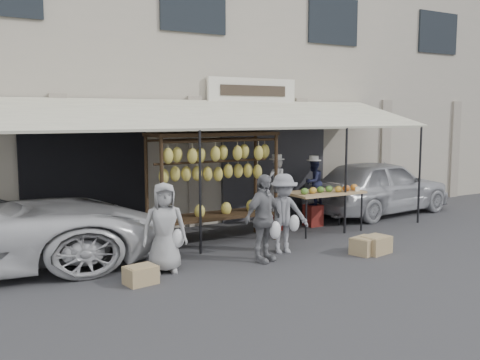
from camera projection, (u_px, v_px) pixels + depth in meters
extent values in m
plane|color=#2D2D30|center=(280.00, 261.00, 9.48)|extent=(90.00, 90.00, 0.00)
cube|color=#9E9885|center=(147.00, 81.00, 14.64)|extent=(24.00, 6.00, 7.00)
cube|color=#232328|center=(275.00, 168.00, 13.39)|extent=(3.00, 0.10, 2.50)
cube|color=black|center=(86.00, 179.00, 11.05)|extent=(2.60, 0.10, 2.50)
cube|color=silver|center=(252.00, 91.00, 12.76)|extent=(2.40, 0.10, 0.60)
cube|color=beige|center=(219.00, 114.00, 11.14)|extent=(10.00, 2.34, 0.63)
cylinder|color=black|center=(200.00, 193.00, 9.83)|extent=(0.05, 0.05, 2.30)
cylinder|color=black|center=(346.00, 181.00, 11.57)|extent=(0.05, 0.05, 2.30)
cylinder|color=black|center=(420.00, 175.00, 12.72)|extent=(0.05, 0.05, 2.30)
cylinder|color=black|center=(162.00, 196.00, 9.74)|extent=(0.07, 0.07, 2.20)
cylinder|color=black|center=(276.00, 187.00, 10.98)|extent=(0.07, 0.07, 2.20)
cylinder|color=black|center=(147.00, 191.00, 10.42)|extent=(0.07, 0.07, 2.20)
cylinder|color=black|center=(255.00, 183.00, 11.67)|extent=(0.07, 0.07, 2.20)
cube|color=black|center=(213.00, 134.00, 10.57)|extent=(2.60, 0.90, 0.07)
cylinder|color=black|center=(221.00, 141.00, 10.29)|extent=(2.50, 0.05, 0.05)
cylinder|color=black|center=(205.00, 139.00, 10.89)|extent=(2.50, 0.05, 0.05)
cylinder|color=black|center=(213.00, 162.00, 10.64)|extent=(2.50, 0.05, 0.05)
cube|color=black|center=(213.00, 216.00, 10.77)|extent=(2.50, 0.80, 0.05)
ellipsoid|color=#D6BD55|center=(168.00, 156.00, 9.77)|extent=(0.20, 0.18, 0.30)
ellipsoid|color=#D6BD55|center=(177.00, 155.00, 10.02)|extent=(0.20, 0.18, 0.30)
ellipsoid|color=#D6BD55|center=(192.00, 156.00, 10.01)|extent=(0.20, 0.18, 0.30)
ellipsoid|color=#D6BD55|center=(201.00, 155.00, 10.26)|extent=(0.20, 0.18, 0.30)
ellipsoid|color=#D6BD55|center=(215.00, 154.00, 10.25)|extent=(0.20, 0.18, 0.30)
ellipsoid|color=#D6BD55|center=(223.00, 152.00, 10.50)|extent=(0.20, 0.18, 0.30)
ellipsoid|color=#D6BD55|center=(237.00, 153.00, 10.50)|extent=(0.20, 0.18, 0.30)
ellipsoid|color=#D6BD55|center=(244.00, 151.00, 10.75)|extent=(0.20, 0.18, 0.30)
ellipsoid|color=#D6BD55|center=(259.00, 153.00, 10.74)|extent=(0.20, 0.18, 0.30)
ellipsoid|color=#D6BD55|center=(265.00, 151.00, 10.99)|extent=(0.20, 0.18, 0.30)
ellipsoid|color=#D6BD55|center=(164.00, 176.00, 10.14)|extent=(0.20, 0.18, 0.30)
ellipsoid|color=#D6BD55|center=(175.00, 174.00, 10.25)|extent=(0.20, 0.18, 0.30)
ellipsoid|color=#D6BD55|center=(186.00, 174.00, 10.37)|extent=(0.20, 0.18, 0.30)
ellipsoid|color=#D6BD55|center=(197.00, 173.00, 10.49)|extent=(0.20, 0.18, 0.30)
ellipsoid|color=#D6BD55|center=(208.00, 174.00, 10.61)|extent=(0.20, 0.18, 0.30)
ellipsoid|color=#D6BD55|center=(218.00, 174.00, 10.73)|extent=(0.20, 0.18, 0.30)
ellipsoid|color=#D6BD55|center=(228.00, 171.00, 10.84)|extent=(0.20, 0.18, 0.30)
ellipsoid|color=#D6BD55|center=(238.00, 171.00, 10.95)|extent=(0.20, 0.18, 0.30)
ellipsoid|color=#D6BD55|center=(248.00, 170.00, 11.07)|extent=(0.20, 0.18, 0.30)
ellipsoid|color=#D6BD55|center=(257.00, 172.00, 11.19)|extent=(0.20, 0.18, 0.30)
cube|color=tan|center=(324.00, 192.00, 11.78)|extent=(1.70, 0.90, 0.05)
cylinder|color=black|center=(306.00, 219.00, 11.13)|extent=(0.04, 0.04, 0.85)
cylinder|color=black|center=(362.00, 212.00, 11.90)|extent=(0.04, 0.04, 0.85)
cylinder|color=black|center=(286.00, 213.00, 11.77)|extent=(0.04, 0.04, 0.85)
cylinder|color=black|center=(340.00, 207.00, 12.54)|extent=(0.04, 0.04, 0.85)
ellipsoid|color=#598C33|center=(305.00, 191.00, 11.30)|extent=(0.18, 0.14, 0.14)
ellipsoid|color=gold|center=(313.00, 190.00, 11.43)|extent=(0.18, 0.14, 0.14)
ellipsoid|color=#477226|center=(320.00, 190.00, 11.55)|extent=(0.18, 0.14, 0.14)
ellipsoid|color=#598C33|center=(329.00, 189.00, 11.67)|extent=(0.18, 0.14, 0.14)
ellipsoid|color=gold|center=(339.00, 189.00, 11.64)|extent=(0.18, 0.14, 0.14)
ellipsoid|color=#B25919|center=(346.00, 188.00, 11.77)|extent=(0.18, 0.14, 0.14)
ellipsoid|color=orange|center=(354.00, 187.00, 11.96)|extent=(0.18, 0.14, 0.14)
imported|color=#979799|center=(277.00, 185.00, 11.95)|extent=(0.45, 0.30, 1.23)
imported|color=#191C37|center=(313.00, 182.00, 12.36)|extent=(0.63, 0.56, 1.07)
imported|color=#979797|center=(164.00, 228.00, 8.73)|extent=(0.82, 0.64, 1.49)
imported|color=gray|center=(263.00, 218.00, 9.34)|extent=(0.98, 0.65, 1.55)
imported|color=gray|center=(283.00, 214.00, 9.96)|extent=(1.08, 0.82, 1.49)
cube|color=maroon|center=(276.00, 221.00, 12.04)|extent=(0.33, 0.33, 0.40)
cube|color=maroon|center=(313.00, 215.00, 12.45)|extent=(0.36, 0.36, 0.50)
cube|color=tan|center=(365.00, 246.00, 9.93)|extent=(0.60, 0.51, 0.31)
cube|color=tan|center=(375.00, 245.00, 9.98)|extent=(0.60, 0.50, 0.32)
cube|color=tan|center=(141.00, 275.00, 8.16)|extent=(0.52, 0.42, 0.28)
imported|color=#B0B1B6|center=(379.00, 186.00, 13.93)|extent=(4.40, 2.13, 1.45)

